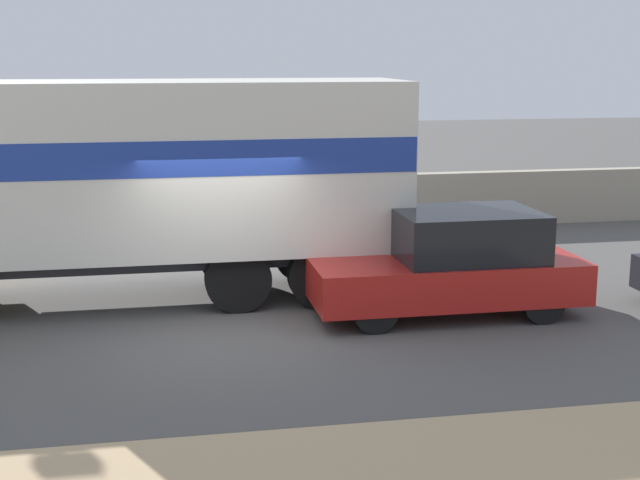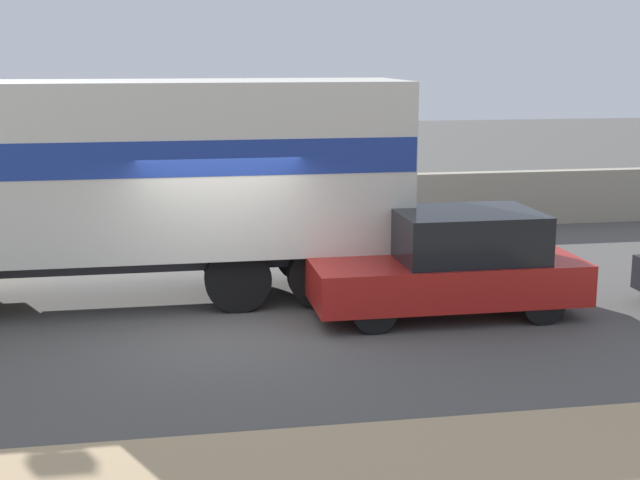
% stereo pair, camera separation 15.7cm
% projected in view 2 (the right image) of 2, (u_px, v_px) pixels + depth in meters
% --- Properties ---
extents(ground_plane, '(80.00, 80.00, 0.00)m').
position_uv_depth(ground_plane, '(226.00, 330.00, 13.34)').
color(ground_plane, '#514F4C').
extents(stone_wall_backdrop, '(60.00, 0.35, 1.29)m').
position_uv_depth(stone_wall_backdrop, '(202.00, 207.00, 20.14)').
color(stone_wall_backdrop, '#A39984').
rests_on(stone_wall_backdrop, ground_plane).
extents(box_truck, '(8.41, 2.39, 3.63)m').
position_uv_depth(box_truck, '(166.00, 175.00, 14.55)').
color(box_truck, gold).
rests_on(box_truck, ground_plane).
extents(car_hatchback, '(4.27, 1.84, 1.65)m').
position_uv_depth(car_hatchback, '(452.00, 264.00, 14.03)').
color(car_hatchback, '#B21E19').
rests_on(car_hatchback, ground_plane).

